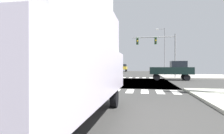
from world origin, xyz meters
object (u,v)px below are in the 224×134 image
(suv_leading_3, at_px, (124,67))
(sedan_middle_2, at_px, (107,69))
(street_lamp, at_px, (164,48))
(bank_building, at_px, (43,64))
(box_truck_trailing_1, at_px, (65,36))
(pickup_farside_1, at_px, (172,70))
(sedan_crossing_1, at_px, (118,69))
(traffic_signal_mast, at_px, (158,46))

(suv_leading_3, distance_m, sedan_middle_2, 11.69)
(street_lamp, relative_size, bank_building, 0.67)
(bank_building, height_order, box_truck_trailing_1, box_truck_trailing_1)
(bank_building, bearing_deg, sedan_middle_2, 44.71)
(pickup_farside_1, relative_size, suv_leading_3, 1.11)
(bank_building, xyz_separation_m, sedan_crossing_1, (14.27, 9.12, -1.09))
(traffic_signal_mast, distance_m, pickup_farside_1, 5.55)
(pickup_farside_1, height_order, sedan_crossing_1, pickup_farside_1)
(traffic_signal_mast, xyz_separation_m, bank_building, (-22.56, 6.60, -2.54))
(traffic_signal_mast, xyz_separation_m, street_lamp, (1.52, 7.13, 0.42))
(pickup_farside_1, xyz_separation_m, sedan_crossing_1, (-9.67, 19.83, -0.17))
(street_lamp, xyz_separation_m, sedan_crossing_1, (-9.81, 8.58, -4.05))
(traffic_signal_mast, height_order, box_truck_trailing_1, traffic_signal_mast)
(street_lamp, xyz_separation_m, box_truck_trailing_1, (-5.81, -29.72, -2.61))
(suv_leading_3, bearing_deg, sedan_crossing_1, 90.00)
(sedan_crossing_1, height_order, box_truck_trailing_1, box_truck_trailing_1)
(box_truck_trailing_1, height_order, sedan_middle_2, box_truck_trailing_1)
(sedan_crossing_1, distance_m, suv_leading_3, 13.34)
(traffic_signal_mast, distance_m, street_lamp, 7.30)
(sedan_crossing_1, bearing_deg, street_lamp, 138.81)
(pickup_farside_1, bearing_deg, traffic_signal_mast, -161.42)
(pickup_farside_1, distance_m, sedan_middle_2, 25.28)
(bank_building, distance_m, suv_leading_3, 26.62)
(box_truck_trailing_1, relative_size, sedan_middle_2, 1.67)
(sedan_crossing_1, height_order, suv_leading_3, suv_leading_3)
(traffic_signal_mast, relative_size, street_lamp, 0.74)
(bank_building, relative_size, sedan_crossing_1, 3.02)
(street_lamp, bearing_deg, box_truck_trailing_1, -101.05)
(bank_building, bearing_deg, suv_leading_3, 57.56)
(suv_leading_3, bearing_deg, pickup_farside_1, 106.26)
(suv_leading_3, relative_size, box_truck_trailing_1, 0.64)
(bank_building, relative_size, pickup_farside_1, 2.55)
(traffic_signal_mast, xyz_separation_m, sedan_middle_2, (-11.29, 17.76, -3.63))
(pickup_farside_1, bearing_deg, bank_building, -114.11)
(traffic_signal_mast, distance_m, sedan_crossing_1, 18.13)
(bank_building, bearing_deg, box_truck_trailing_1, -57.95)
(box_truck_trailing_1, bearing_deg, pickup_farside_1, 72.93)
(street_lamp, xyz_separation_m, pickup_farside_1, (-0.13, -11.25, -3.88))
(suv_leading_3, xyz_separation_m, box_truck_trailing_1, (4.00, -51.64, 1.17))
(street_lamp, bearing_deg, sedan_middle_2, 140.31)
(bank_building, xyz_separation_m, box_truck_trailing_1, (18.27, -29.19, 0.35))
(pickup_farside_1, distance_m, box_truck_trailing_1, 19.36)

